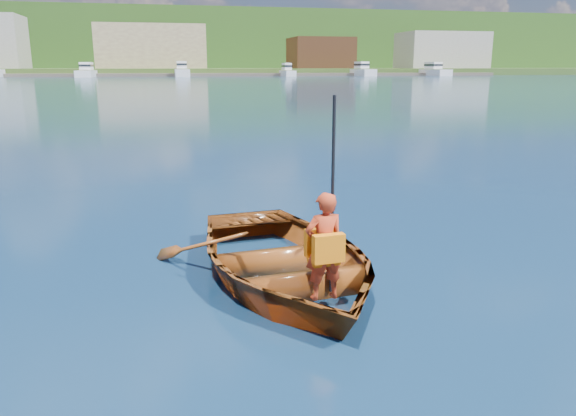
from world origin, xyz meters
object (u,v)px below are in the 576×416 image
child_paddler (324,246)px  marina_yachts (194,71)px  dock (215,75)px  rowboat (284,259)px

child_paddler → marina_yachts: marina_yachts is taller
child_paddler → dock: bearing=85.5°
rowboat → child_paddler: 1.01m
rowboat → dock: dock is taller
rowboat → marina_yachts: (6.29, 143.03, 1.08)m
rowboat → marina_yachts: 143.17m
child_paddler → dock: (11.79, 148.55, -0.29)m
marina_yachts → dock: bearing=39.0°
dock → marina_yachts: size_ratio=1.15×
rowboat → marina_yachts: marina_yachts is taller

